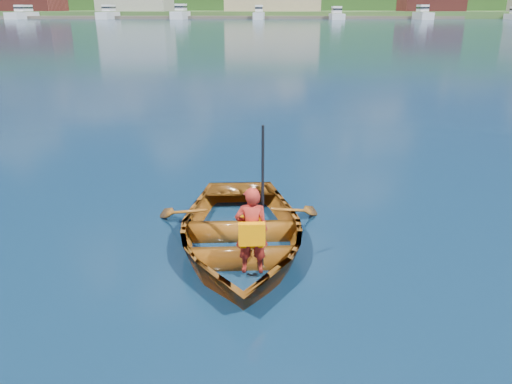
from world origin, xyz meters
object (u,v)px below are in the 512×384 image
Objects in this scene: rowboat at (240,232)px; dock at (250,17)px; marina_yachts at (249,14)px; child_paddler at (252,230)px.

dock is (-10.04, 148.43, 0.14)m from rowboat.
rowboat is at bearing -86.13° from dock.
dock is 4.76m from marina_yachts.
rowboat is at bearing 105.28° from child_paddler.
child_paddler is 149.66m from dock.
dock is at bearing 93.94° from child_paddler.
marina_yachts is at bearing -91.16° from dock.
dock is at bearing 93.87° from rowboat.
dock is (-10.28, 149.31, -0.30)m from child_paddler.
child_paddler is 0.01× the size of dock.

